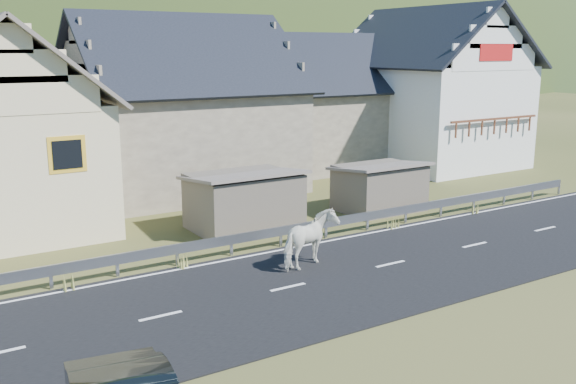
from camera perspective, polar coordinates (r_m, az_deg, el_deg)
ground at (r=21.62m, az=9.07°, el=-6.44°), size 160.00×160.00×0.00m
road at (r=21.62m, az=9.08°, el=-6.39°), size 60.00×7.00×0.04m
lane_markings at (r=21.61m, az=9.08°, el=-6.32°), size 60.00×6.60×0.01m
guardrail at (r=24.21m, az=3.41°, el=-2.82°), size 28.10×0.09×0.75m
shed_left at (r=25.39m, az=-3.95°, el=-0.85°), size 4.30×3.30×2.40m
shed_right at (r=28.58m, az=8.11°, el=0.37°), size 3.80×2.90×2.20m
house_stone_a at (r=32.90m, az=-9.55°, el=8.32°), size 10.80×9.80×8.90m
house_stone_b at (r=39.51m, az=2.97°, el=8.59°), size 9.80×8.80×8.10m
house_white at (r=40.97m, az=12.44°, el=9.61°), size 8.80×10.80×9.70m
horse at (r=20.88m, az=1.98°, el=-4.24°), size 1.68×2.35×1.81m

